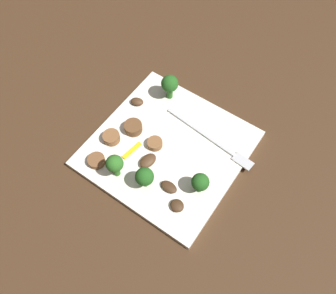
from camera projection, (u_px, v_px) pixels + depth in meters
ground_plane at (168, 150)px, 0.60m from camera, size 1.40×1.40×0.00m
plate at (168, 149)px, 0.60m from camera, size 0.25×0.25×0.01m
fork at (215, 142)px, 0.59m from camera, size 0.18×0.03×0.00m
broccoli_floret_0 at (115, 164)px, 0.54m from camera, size 0.03×0.03×0.05m
broccoli_floret_1 at (145, 177)px, 0.53m from camera, size 0.03×0.03×0.04m
broccoli_floret_2 at (200, 182)px, 0.53m from camera, size 0.03×0.03×0.04m
broccoli_floret_3 at (170, 85)px, 0.62m from camera, size 0.03×0.03×0.05m
sausage_slice_0 at (111, 137)px, 0.59m from camera, size 0.04×0.04×0.01m
sausage_slice_1 at (155, 144)px, 0.59m from camera, size 0.04×0.04×0.01m
sausage_slice_2 at (133, 127)px, 0.60m from camera, size 0.04×0.04×0.02m
sausage_slice_3 at (96, 161)px, 0.57m from camera, size 0.04×0.04×0.01m
mushroom_0 at (177, 206)px, 0.53m from camera, size 0.03×0.03×0.01m
mushroom_1 at (137, 102)px, 0.63m from camera, size 0.03×0.02×0.01m
mushroom_2 at (148, 161)px, 0.57m from camera, size 0.03×0.03×0.01m
mushroom_3 at (169, 187)px, 0.55m from camera, size 0.03×0.02×0.01m
pepper_strip_1 at (132, 150)px, 0.59m from camera, size 0.01×0.04×0.00m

